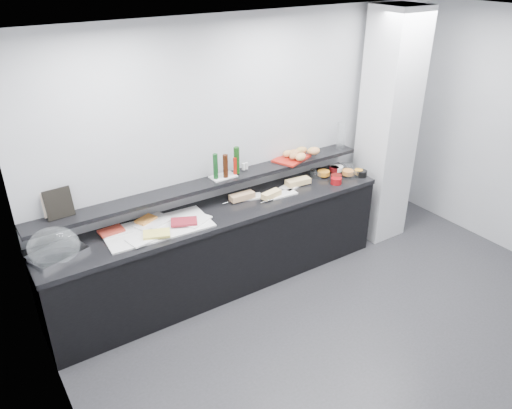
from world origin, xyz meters
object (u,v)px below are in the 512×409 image
carafe (341,136)px  cloche_base (58,254)px  condiment_tray (223,177)px  bread_tray (291,158)px  sandwich_plate_mid (283,194)px  framed_print (59,203)px

carafe → cloche_base: bearing=-177.6°
condiment_tray → bread_tray: size_ratio=0.66×
bread_tray → sandwich_plate_mid: bearing=-160.2°
framed_print → bread_tray: framed_print is taller
cloche_base → bread_tray: bread_tray is taller
sandwich_plate_mid → bread_tray: 0.47m
carafe → framed_print: bearing=179.0°
bread_tray → framed_print: bearing=158.3°
bread_tray → carafe: 0.70m
framed_print → condiment_tray: 1.59m
carafe → bread_tray: bearing=177.6°
framed_print → condiment_tray: (1.58, -0.03, -0.12)m
sandwich_plate_mid → carafe: carafe is taller
condiment_tray → carafe: carafe is taller
cloche_base → carafe: bearing=-15.9°
framed_print → cloche_base: bearing=-125.0°
condiment_tray → bread_tray: bread_tray is taller
cloche_base → carafe: 3.28m
cloche_base → framed_print: (0.12, 0.19, 0.36)m
cloche_base → condiment_tray: size_ratio=1.68×
sandwich_plate_mid → condiment_tray: 0.67m
sandwich_plate_mid → condiment_tray: bearing=160.3°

